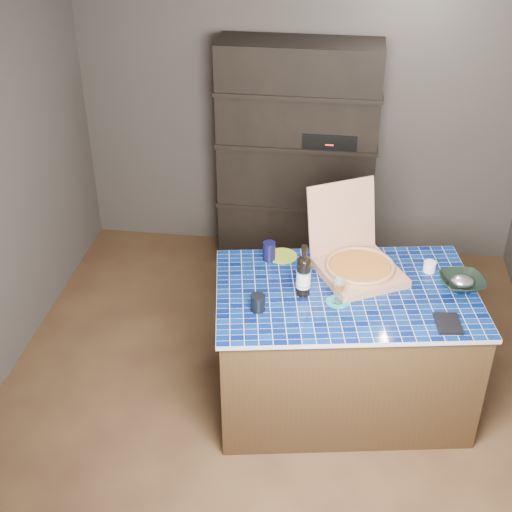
# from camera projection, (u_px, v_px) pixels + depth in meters

# --- Properties ---
(room) EXTENTS (3.50, 3.50, 3.50)m
(room) POSITION_uv_depth(u_px,v_px,m) (276.00, 211.00, 4.05)
(room) COLOR brown
(room) RESTS_ON ground
(shelving_unit) EXTENTS (1.20, 0.41, 1.80)m
(shelving_unit) POSITION_uv_depth(u_px,v_px,m) (297.00, 157.00, 5.52)
(shelving_unit) COLOR black
(shelving_unit) RESTS_ON floor
(kitchen_island) EXTENTS (1.65, 1.20, 0.83)m
(kitchen_island) POSITION_uv_depth(u_px,v_px,m) (342.00, 347.00, 4.34)
(kitchen_island) COLOR #3F2818
(kitchen_island) RESTS_ON floor
(pizza_box) EXTENTS (0.65, 0.69, 0.48)m
(pizza_box) POSITION_uv_depth(u_px,v_px,m) (358.00, 264.00, 4.24)
(pizza_box) COLOR tan
(pizza_box) RESTS_ON kitchen_island
(mead_bottle) EXTENTS (0.09, 0.09, 0.32)m
(mead_bottle) POSITION_uv_depth(u_px,v_px,m) (303.00, 275.00, 4.03)
(mead_bottle) COLOR black
(mead_bottle) RESTS_ON kitchen_island
(teal_trivet) EXTENTS (0.13, 0.13, 0.01)m
(teal_trivet) POSITION_uv_depth(u_px,v_px,m) (338.00, 302.00, 4.03)
(teal_trivet) COLOR teal
(teal_trivet) RESTS_ON kitchen_island
(wine_glass) EXTENTS (0.07, 0.07, 0.16)m
(wine_glass) POSITION_uv_depth(u_px,v_px,m) (339.00, 285.00, 3.97)
(wine_glass) COLOR white
(wine_glass) RESTS_ON teal_trivet
(tumbler) EXTENTS (0.08, 0.08, 0.09)m
(tumbler) POSITION_uv_depth(u_px,v_px,m) (258.00, 303.00, 3.94)
(tumbler) COLOR black
(tumbler) RESTS_ON kitchen_island
(dvd_case) EXTENTS (0.15, 0.20, 0.01)m
(dvd_case) POSITION_uv_depth(u_px,v_px,m) (448.00, 323.00, 3.85)
(dvd_case) COLOR black
(dvd_case) RESTS_ON kitchen_island
(bowl) EXTENTS (0.31, 0.31, 0.06)m
(bowl) POSITION_uv_depth(u_px,v_px,m) (462.00, 282.00, 4.14)
(bowl) COLOR black
(bowl) RESTS_ON kitchen_island
(foil_contents) EXTENTS (0.13, 0.11, 0.06)m
(foil_contents) POSITION_uv_depth(u_px,v_px,m) (462.00, 281.00, 4.14)
(foil_contents) COLOR silver
(foil_contents) RESTS_ON bowl
(white_jar) EXTENTS (0.07, 0.07, 0.06)m
(white_jar) POSITION_uv_depth(u_px,v_px,m) (430.00, 267.00, 4.28)
(white_jar) COLOR white
(white_jar) RESTS_ON kitchen_island
(navy_cup) EXTENTS (0.08, 0.08, 0.12)m
(navy_cup) POSITION_uv_depth(u_px,v_px,m) (269.00, 251.00, 4.38)
(navy_cup) COLOR black
(navy_cup) RESTS_ON kitchen_island
(green_trivet) EXTENTS (0.19, 0.19, 0.01)m
(green_trivet) POSITION_uv_depth(u_px,v_px,m) (282.00, 256.00, 4.44)
(green_trivet) COLOR #90B025
(green_trivet) RESTS_ON kitchen_island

